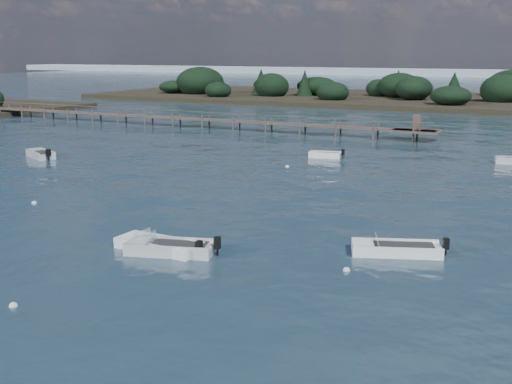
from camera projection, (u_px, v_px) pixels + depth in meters
The scene contains 13 objects.
ground at pixel (406, 127), 79.40m from camera, with size 400.00×400.00×0.00m, color #172936.
dinghy_mid_white_b at pixel (396, 251), 29.66m from camera, with size 4.43×2.88×1.09m.
dinghy_extra_a at pixel (170, 250), 29.75m from camera, with size 4.48×2.73×1.19m.
tender_far_grey at pixel (41, 156), 56.37m from camera, with size 3.97×2.89×1.29m.
dinghy_mid_white_a at pixel (159, 247), 30.23m from camera, with size 4.55×1.76×1.06m.
tender_far_white at pixel (325, 156), 56.42m from camera, with size 3.16×1.55×1.06m.
buoy_a at pixel (13, 306), 23.59m from camera, with size 0.32×0.32×0.32m, color silver.
buoy_b at pixel (347, 271), 27.41m from camera, with size 0.32×0.32×0.32m, color silver.
buoy_c at pixel (34, 203), 39.49m from camera, with size 0.32×0.32×0.32m, color silver.
buoy_d at pixel (433, 257), 29.30m from camera, with size 0.32×0.32×0.32m, color silver.
buoy_e at pixel (287, 167), 51.95m from camera, with size 0.32×0.32×0.32m, color silver.
jetty at pixel (206, 120), 78.27m from camera, with size 64.50×3.20×3.40m.
distant_haze at pixel (291, 73), 267.21m from camera, with size 280.00×20.00×2.40m, color #9AACBE.
Camera 1 is at (19.03, -19.19, 9.19)m, focal length 45.00 mm.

